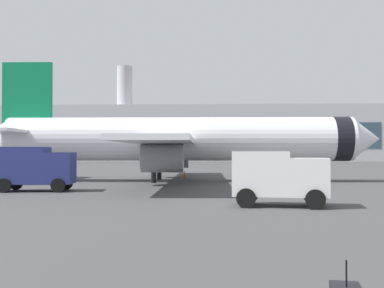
{
  "coord_description": "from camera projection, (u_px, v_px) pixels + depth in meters",
  "views": [
    {
      "loc": [
        -0.0,
        -2.41,
        2.57
      ],
      "look_at": [
        -1.24,
        23.54,
        3.0
      ],
      "focal_mm": 44.61,
      "sensor_mm": 36.0,
      "label": 1
    }
  ],
  "objects": [
    {
      "name": "terminal_building",
      "position": [
        192.0,
        134.0,
        136.44
      ],
      "size": [
        105.28,
        19.43,
        27.3
      ],
      "color": "#B2B2B7",
      "rests_on": "ground"
    },
    {
      "name": "safety_cone_near",
      "position": [
        290.0,
        182.0,
        36.13
      ],
      "size": [
        0.44,
        0.44,
        0.6
      ],
      "color": "#F2590C",
      "rests_on": "ground"
    },
    {
      "name": "safety_cone_mid",
      "position": [
        320.0,
        183.0,
        33.33
      ],
      "size": [
        0.44,
        0.44,
        0.74
      ],
      "color": "#F2590C",
      "rests_on": "ground"
    },
    {
      "name": "safety_cone_far",
      "position": [
        185.0,
        174.0,
        48.49
      ],
      "size": [
        0.44,
        0.44,
        0.7
      ],
      "color": "#F2590C",
      "rests_on": "ground"
    },
    {
      "name": "safety_cone_outer",
      "position": [
        255.0,
        188.0,
        29.01
      ],
      "size": [
        0.44,
        0.44,
        0.78
      ],
      "color": "#F2590C",
      "rests_on": "ground"
    },
    {
      "name": "airplane_at_gate",
      "position": [
        177.0,
        140.0,
        41.76
      ],
      "size": [
        35.67,
        32.09,
        10.5
      ],
      "color": "white",
      "rests_on": "ground"
    },
    {
      "name": "service_truck",
      "position": [
        35.0,
        167.0,
        31.14
      ],
      "size": [
        4.98,
        2.9,
        2.9
      ],
      "color": "navy",
      "rests_on": "ground"
    },
    {
      "name": "cargo_van",
      "position": [
        279.0,
        176.0,
        22.55
      ],
      "size": [
        4.64,
        2.86,
        2.6
      ],
      "color": "white",
      "rests_on": "ground"
    }
  ]
}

